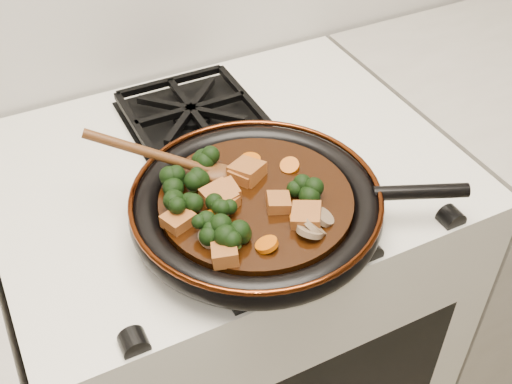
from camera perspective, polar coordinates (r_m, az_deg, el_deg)
name	(u,v)px	position (r m, az deg, el deg)	size (l,w,h in m)	color
stove	(231,325)	(1.41, -2.26, -11.76)	(0.76, 0.60, 0.90)	silver
burner_grate_front	(262,208)	(0.97, 0.50, -1.46)	(0.23, 0.23, 0.03)	black
burner_grate_back	(191,113)	(1.17, -5.76, 6.98)	(0.23, 0.23, 0.03)	black
skillet	(257,205)	(0.93, 0.12, -1.19)	(0.47, 0.37, 0.05)	black
braising_sauce	(256,203)	(0.93, 0.00, -0.96)	(0.28, 0.28, 0.02)	black
tofu_cube_0	(225,253)	(0.84, -2.78, -5.43)	(0.04, 0.03, 0.02)	brown
tofu_cube_1	(219,197)	(0.91, -3.29, -0.48)	(0.04, 0.04, 0.02)	brown
tofu_cube_2	(278,203)	(0.90, 2.01, -0.99)	(0.04, 0.03, 0.02)	brown
tofu_cube_3	(226,192)	(0.92, -2.69, 0.02)	(0.04, 0.03, 0.02)	brown
tofu_cube_4	(223,203)	(0.91, -2.95, -0.95)	(0.03, 0.04, 0.02)	brown
tofu_cube_5	(306,217)	(0.88, 4.50, -2.21)	(0.04, 0.04, 0.02)	brown
tofu_cube_6	(178,220)	(0.89, -6.92, -2.52)	(0.04, 0.04, 0.02)	brown
tofu_cube_7	(243,175)	(0.95, -1.13, 1.52)	(0.04, 0.03, 0.02)	brown
tofu_cube_8	(247,171)	(0.95, -0.80, 1.83)	(0.04, 0.04, 0.02)	brown
broccoli_floret_0	(211,230)	(0.86, -4.06, -3.41)	(0.06, 0.06, 0.06)	black
broccoli_floret_1	(225,209)	(0.89, -2.76, -1.51)	(0.05, 0.05, 0.05)	black
broccoli_floret_2	(204,162)	(0.97, -4.65, 2.66)	(0.06, 0.06, 0.05)	black
broccoli_floret_3	(305,193)	(0.92, 4.38, -0.11)	(0.06, 0.06, 0.05)	black
broccoli_floret_4	(237,242)	(0.85, -1.73, -4.45)	(0.06, 0.06, 0.05)	black
broccoli_floret_5	(173,185)	(0.93, -7.35, 0.58)	(0.06, 0.06, 0.05)	black
broccoli_floret_6	(193,184)	(0.93, -5.60, 0.75)	(0.06, 0.06, 0.05)	black
broccoli_floret_7	(183,205)	(0.90, -6.51, -1.19)	(0.06, 0.06, 0.06)	black
carrot_coin_0	(251,160)	(0.98, -0.47, 2.90)	(0.03, 0.03, 0.01)	#BC4E05
carrot_coin_1	(300,218)	(0.89, 3.94, -2.33)	(0.03, 0.03, 0.01)	#BC4E05
carrot_coin_2	(290,166)	(0.97, 3.02, 2.34)	(0.03, 0.03, 0.01)	#BC4E05
carrot_coin_3	(213,218)	(0.89, -3.82, -2.36)	(0.03, 0.03, 0.01)	#BC4E05
carrot_coin_4	(267,244)	(0.85, 0.96, -4.69)	(0.03, 0.03, 0.01)	#BC4E05
mushroom_slice_0	(323,217)	(0.89, 6.01, -2.23)	(0.03, 0.03, 0.01)	#7F6649
mushroom_slice_1	(315,227)	(0.87, 5.23, -3.16)	(0.03, 0.03, 0.01)	#7F6649
mushroom_slice_2	(310,231)	(0.87, 4.82, -3.50)	(0.04, 0.04, 0.01)	#7F6649
mushroom_slice_3	(211,237)	(0.86, -4.03, -4.00)	(0.04, 0.04, 0.01)	#7F6649
wooden_spoon	(182,163)	(0.95, -6.61, 2.62)	(0.13, 0.08, 0.20)	#4E2A10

